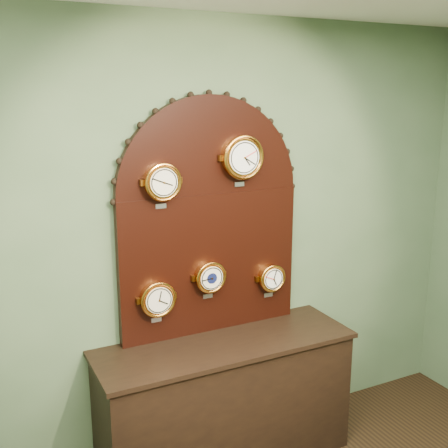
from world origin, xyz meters
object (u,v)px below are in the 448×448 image
hygrometer (157,299)px  display_board (210,210)px  roman_clock (162,182)px  arabic_clock (242,157)px  shop_counter (225,404)px  tide_clock (271,278)px  barometer (210,277)px

hygrometer → display_board: bearing=9.9°
roman_clock → arabic_clock: arabic_clock is taller
shop_counter → tide_clock: 0.86m
roman_clock → hygrometer: bearing=180.0°
shop_counter → tide_clock: bearing=20.3°
display_board → arabic_clock: display_board is taller
hygrometer → tide_clock: hygrometer is taller
shop_counter → roman_clock: (-0.33, 0.15, 1.44)m
tide_clock → barometer: bearing=-179.9°
shop_counter → tide_clock: (0.42, 0.15, 0.74)m
tide_clock → arabic_clock: bearing=-179.5°
hygrometer → tide_clock: 0.80m
shop_counter → display_board: bearing=90.0°
roman_clock → shop_counter: bearing=-24.8°
shop_counter → roman_clock: size_ratio=5.80×
display_board → tide_clock: (0.42, -0.07, -0.49)m
shop_counter → barometer: (-0.03, 0.15, 0.81)m
display_board → hygrometer: (-0.38, -0.07, -0.50)m
arabic_clock → barometer: size_ratio=1.27×
arabic_clock → display_board: bearing=160.4°
shop_counter → arabic_clock: bearing=38.7°
shop_counter → hygrometer: 0.84m
barometer → tide_clock: (0.45, 0.00, -0.08)m
arabic_clock → hygrometer: bearing=179.9°
barometer → tide_clock: size_ratio=1.06×
shop_counter → barometer: barometer is taller
shop_counter → hygrometer: size_ratio=5.82×
roman_clock → barometer: bearing=0.1°
barometer → arabic_clock: bearing=-0.4°
display_board → tide_clock: 0.65m
shop_counter → display_board: 1.25m
display_board → arabic_clock: 0.38m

